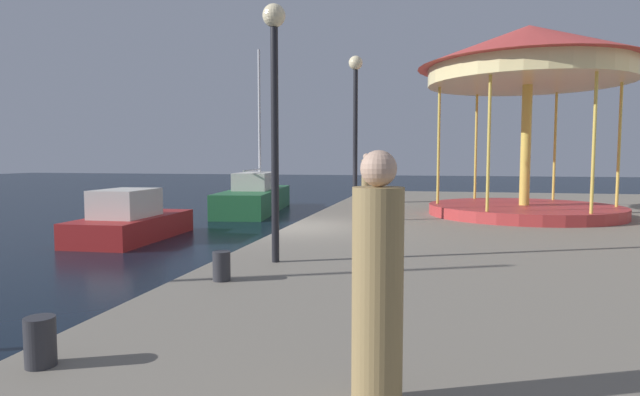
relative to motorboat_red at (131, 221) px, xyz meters
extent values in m
plane|color=black|center=(5.43, -1.88, -0.56)|extent=(120.00, 120.00, 0.00)
cube|color=gray|center=(12.08, -1.88, -0.16)|extent=(13.29, 28.07, 0.80)
cube|color=maroon|center=(0.00, 0.08, -0.21)|extent=(2.14, 4.45, 0.71)
cube|color=beige|center=(0.01, -0.25, 0.56)|extent=(1.45, 1.98, 0.82)
cube|color=#4C6070|center=(-0.03, 0.72, 0.73)|extent=(1.19, 0.14, 0.37)
cube|color=#236638|center=(0.93, 8.47, -0.05)|extent=(3.03, 7.70, 1.01)
cube|color=beige|center=(0.90, 8.72, 0.84)|extent=(1.87, 3.46, 0.77)
cylinder|color=silver|center=(0.78, 9.67, 3.70)|extent=(0.12, 0.12, 6.49)
cylinder|color=silver|center=(0.99, 8.00, 1.35)|extent=(0.51, 3.36, 0.08)
cylinder|color=#B23333|center=(11.43, 1.88, 0.39)|extent=(5.36, 5.36, 0.30)
cylinder|color=gold|center=(11.43, 1.88, 2.25)|extent=(0.28, 0.28, 3.42)
cylinder|color=#F2E099|center=(11.43, 1.88, 4.21)|extent=(5.54, 5.54, 0.50)
cone|color=#C63D38|center=(11.43, 1.88, 5.03)|extent=(6.16, 6.16, 1.16)
cylinder|color=gold|center=(13.86, 1.88, 2.25)|extent=(0.08, 0.08, 3.42)
cylinder|color=gold|center=(12.65, 3.98, 2.25)|extent=(0.08, 0.08, 3.42)
cylinder|color=gold|center=(10.22, 3.98, 2.25)|extent=(0.08, 0.08, 3.42)
cylinder|color=gold|center=(9.01, 1.88, 2.25)|extent=(0.08, 0.08, 3.42)
cylinder|color=gold|center=(10.22, -0.23, 2.25)|extent=(0.08, 0.08, 3.42)
cylinder|color=gold|center=(12.65, -0.23, 2.25)|extent=(0.08, 0.08, 3.42)
cylinder|color=black|center=(6.44, -6.09, 2.08)|extent=(0.12, 0.12, 3.68)
sphere|color=#F9E5B2|center=(6.44, -6.09, 4.10)|extent=(0.36, 0.36, 0.36)
cylinder|color=black|center=(6.87, -0.48, 2.20)|extent=(0.12, 0.12, 3.91)
sphere|color=#F9E5B2|center=(6.87, -0.48, 4.33)|extent=(0.36, 0.36, 0.36)
cylinder|color=#2D2D33|center=(6.10, -7.47, 0.44)|extent=(0.24, 0.24, 0.40)
cylinder|color=#2D2D33|center=(5.84, -10.51, 0.44)|extent=(0.24, 0.24, 0.40)
cylinder|color=#937A4C|center=(8.54, -10.62, 0.98)|extent=(0.34, 0.34, 1.48)
sphere|color=tan|center=(8.54, -10.62, 1.84)|extent=(0.24, 0.24, 0.24)
cylinder|color=#937A4C|center=(6.45, 5.09, 1.03)|extent=(0.34, 0.34, 1.58)
sphere|color=tan|center=(6.45, 5.09, 1.94)|extent=(0.24, 0.24, 0.24)
camera|label=1|loc=(8.90, -14.01, 1.91)|focal=29.35mm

